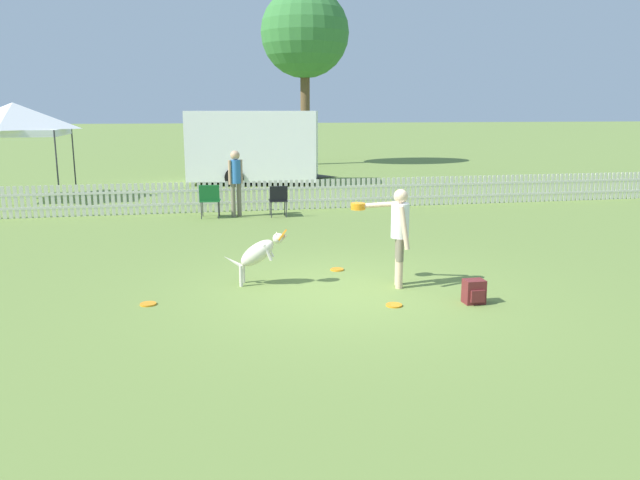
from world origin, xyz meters
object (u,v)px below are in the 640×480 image
(frisbee_near_handler, at_px, (148,304))
(backpack_on_grass, at_px, (474,292))
(frisbee_near_dog, at_px, (337,269))
(tree_left_grove, at_px, (305,34))
(frisbee_midfield, at_px, (394,305))
(leaping_dog, at_px, (259,253))
(canopy_tent_main, at_px, (14,119))
(handler_person, at_px, (397,226))
(folding_chair_center, at_px, (278,198))
(spectator_standing, at_px, (236,177))
(folding_chair_blue_left, at_px, (210,198))
(equipment_trailer, at_px, (254,146))

(frisbee_near_handler, height_order, backpack_on_grass, backpack_on_grass)
(frisbee_near_dog, height_order, tree_left_grove, tree_left_grove)
(frisbee_near_handler, bearing_deg, frisbee_midfield, -12.50)
(leaping_dog, xyz_separation_m, canopy_tent_main, (-6.14, 10.90, 1.92))
(handler_person, bearing_deg, folding_chair_center, 21.81)
(leaping_dog, relative_size, frisbee_near_handler, 4.48)
(tree_left_grove, bearing_deg, frisbee_midfield, -97.23)
(frisbee_near_handler, xyz_separation_m, frisbee_midfield, (3.43, -0.76, 0.00))
(folding_chair_center, bearing_deg, spectator_standing, -12.17)
(folding_chair_blue_left, xyz_separation_m, folding_chair_center, (1.74, -0.16, -0.03))
(handler_person, bearing_deg, folding_chair_blue_left, 35.02)
(folding_chair_blue_left, bearing_deg, folding_chair_center, -179.82)
(frisbee_near_dog, distance_m, backpack_on_grass, 2.70)
(leaping_dog, xyz_separation_m, tree_left_grove, (4.69, 21.64, 5.81))
(leaping_dog, bearing_deg, equipment_trailer, -171.33)
(equipment_trailer, xyz_separation_m, tree_left_grove, (3.36, 7.72, 4.93))
(canopy_tent_main, relative_size, equipment_trailer, 0.52)
(equipment_trailer, height_order, tree_left_grove, tree_left_grove)
(frisbee_midfield, relative_size, backpack_on_grass, 0.66)
(leaping_dog, height_order, equipment_trailer, equipment_trailer)
(leaping_dog, distance_m, frisbee_near_dog, 1.65)
(frisbee_midfield, bearing_deg, folding_chair_center, 94.25)
(handler_person, bearing_deg, backpack_on_grass, -128.38)
(spectator_standing, xyz_separation_m, tree_left_grove, (4.57, 15.08, 5.29))
(spectator_standing, bearing_deg, canopy_tent_main, -61.74)
(backpack_on_grass, relative_size, folding_chair_center, 0.42)
(canopy_tent_main, bearing_deg, frisbee_midfield, -57.46)
(folding_chair_blue_left, distance_m, canopy_tent_main, 7.39)
(folding_chair_center, relative_size, spectator_standing, 0.48)
(frisbee_near_dog, xyz_separation_m, folding_chair_center, (-0.24, 5.65, 0.48))
(backpack_on_grass, xyz_separation_m, spectator_standing, (-2.81, 8.16, 0.87))
(folding_chair_center, bearing_deg, equipment_trailer, -88.75)
(folding_chair_center, bearing_deg, frisbee_near_handler, 70.22)
(canopy_tent_main, bearing_deg, folding_chair_center, -32.17)
(frisbee_near_dog, relative_size, equipment_trailer, 0.04)
(handler_person, distance_m, leaping_dog, 2.20)
(frisbee_midfield, height_order, folding_chair_center, folding_chair_center)
(handler_person, xyz_separation_m, equipment_trailer, (-0.77, 14.43, 0.44))
(handler_person, height_order, folding_chair_blue_left, handler_person)
(spectator_standing, relative_size, tree_left_grove, 0.20)
(frisbee_near_dog, distance_m, spectator_standing, 6.15)
(backpack_on_grass, height_order, folding_chair_center, folding_chair_center)
(frisbee_near_handler, distance_m, frisbee_midfield, 3.52)
(handler_person, bearing_deg, frisbee_midfield, 174.95)
(backpack_on_grass, bearing_deg, frisbee_midfield, 174.65)
(canopy_tent_main, bearing_deg, backpack_on_grass, -54.03)
(leaping_dog, bearing_deg, backpack_on_grass, 75.57)
(backpack_on_grass, xyz_separation_m, equipment_trailer, (-1.59, 15.51, 1.24))
(backpack_on_grass, bearing_deg, tree_left_grove, 85.65)
(canopy_tent_main, bearing_deg, frisbee_near_dog, -53.58)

